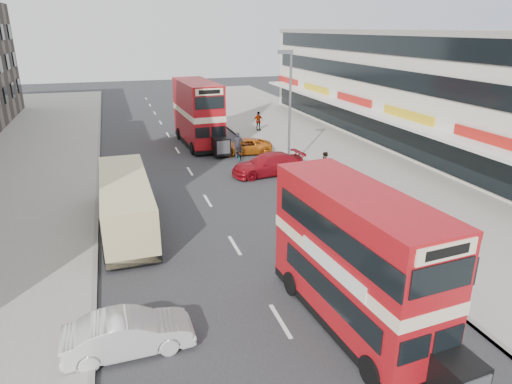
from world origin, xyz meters
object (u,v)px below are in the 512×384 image
object	(u,v)px
street_lamp	(289,102)
car_left_front	(129,333)
pedestrian_near	(324,165)
cyclist	(238,150)
car_right_b	(245,146)
car_right_a	(268,164)
bus_second	(198,113)
pedestrian_far	(258,121)
bus_main	(356,259)
coach	(126,202)

from	to	relation	value
street_lamp	car_left_front	size ratio (longest dim) A/B	2.06
pedestrian_near	cyclist	distance (m)	7.50
car_right_b	cyclist	xyz separation A→B (m)	(-0.95, -1.53, 0.15)
pedestrian_near	car_right_a	bearing A→B (deg)	-52.30
bus_second	cyclist	size ratio (longest dim) A/B	4.48
pedestrian_far	bus_second	bearing A→B (deg)	-160.55
street_lamp	cyclist	bearing A→B (deg)	123.32
pedestrian_near	pedestrian_far	bearing A→B (deg)	-110.26
bus_main	bus_second	size ratio (longest dim) A/B	0.89
car_right_a	bus_second	bearing A→B (deg)	-169.36
car_right_a	pedestrian_far	xyz separation A→B (m)	(3.54, 13.04, 0.32)
coach	pedestrian_near	xyz separation A→B (m)	(12.70, 4.02, -0.39)
street_lamp	cyclist	xyz separation A→B (m)	(-2.50, 3.81, -4.04)
bus_main	car_right_b	bearing A→B (deg)	-101.57
car_left_front	cyclist	bearing A→B (deg)	-26.06
car_right_a	pedestrian_far	world-z (taller)	pedestrian_far
car_right_b	bus_second	bearing A→B (deg)	-136.61
street_lamp	car_left_front	bearing A→B (deg)	-125.71
street_lamp	pedestrian_near	bearing A→B (deg)	-56.87
bus_main	coach	distance (m)	12.40
car_left_front	pedestrian_near	distance (m)	18.85
bus_second	cyclist	distance (m)	6.16
pedestrian_far	car_right_a	bearing A→B (deg)	-113.46
bus_second	cyclist	world-z (taller)	bus_second
street_lamp	car_left_front	distance (m)	20.14
bus_main	coach	world-z (taller)	bus_main
car_left_front	pedestrian_far	world-z (taller)	pedestrian_far
bus_main	coach	size ratio (longest dim) A/B	0.93
car_right_b	pedestrian_near	world-z (taller)	pedestrian_near
car_right_b	pedestrian_near	size ratio (longest dim) A/B	2.48
car_right_b	pedestrian_far	world-z (taller)	pedestrian_far
coach	cyclist	bearing A→B (deg)	49.57
car_right_a	cyclist	size ratio (longest dim) A/B	2.39
coach	pedestrian_near	distance (m)	13.33
street_lamp	coach	bearing A→B (deg)	-149.68
bus_second	car_right_b	size ratio (longest dim) A/B	2.18
street_lamp	cyclist	distance (m)	6.09
coach	pedestrian_far	distance (m)	23.20
cyclist	car_left_front	bearing A→B (deg)	-111.09
car_left_front	cyclist	xyz separation A→B (m)	(9.00, 19.81, 0.09)
coach	car_right_a	size ratio (longest dim) A/B	1.81
bus_second	car_right_a	bearing A→B (deg)	103.65
car_right_a	pedestrian_far	bearing A→B (deg)	159.12
bus_main	car_right_a	xyz separation A→B (m)	(2.67, 16.42, -1.69)
car_right_b	cyclist	bearing A→B (deg)	-24.01
pedestrian_near	pedestrian_far	distance (m)	15.15
bus_main	pedestrian_far	world-z (taller)	bus_main
pedestrian_near	cyclist	world-z (taller)	cyclist
bus_second	pedestrian_near	distance (m)	13.35
street_lamp	bus_second	bearing A→B (deg)	115.34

